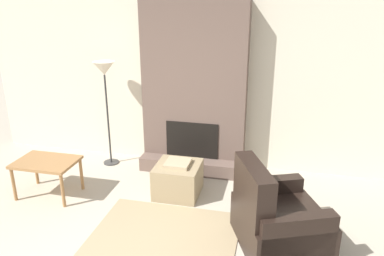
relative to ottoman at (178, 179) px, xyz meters
name	(u,v)px	position (x,y,z in m)	size (l,w,h in m)	color
wall_back	(197,86)	(0.01, 1.16, 1.07)	(7.14, 0.06, 2.60)	beige
fireplace	(194,94)	(0.01, 0.96, 0.98)	(1.61, 0.57, 2.60)	brown
ottoman	(178,179)	(0.00, 0.00, 0.00)	(0.61, 0.61, 0.50)	#998460
armchair	(274,221)	(1.34, -0.87, 0.08)	(1.18, 1.23, 1.00)	black
side_table	(46,165)	(-1.75, -0.43, 0.23)	(0.82, 0.57, 0.52)	#9E7042
floor_lamp_left	(104,75)	(-1.36, 0.74, 1.25)	(0.34, 0.34, 1.70)	#333333
area_rug	(163,239)	(0.10, -1.06, -0.23)	(1.69, 1.45, 0.01)	#9E8966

